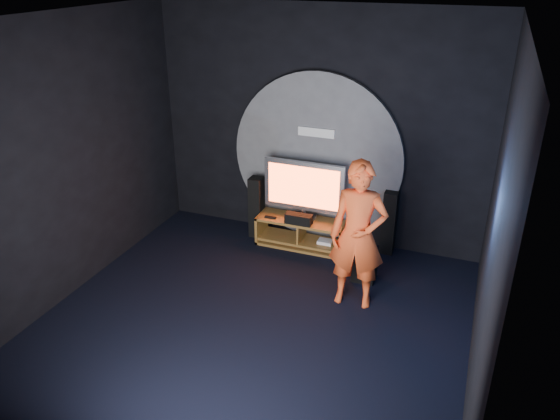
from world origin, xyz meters
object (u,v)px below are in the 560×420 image
Objects in this scene: tv at (304,188)px; subwoofer at (364,268)px; media_console at (302,235)px; tower_speaker_left at (257,207)px; player at (358,236)px; tower_speaker_right at (389,222)px.

tv is 1.50m from subwoofer.
tower_speaker_left is (-0.79, 0.09, 0.29)m from media_console.
tower_speaker_left is 2.04m from subwoofer.
tower_speaker_left is 0.51× the size of player.
tower_speaker_right is at bearing 80.73° from subwoofer.
tv is (-0.01, 0.07, 0.75)m from media_console.
subwoofer is at bearing 84.13° from player.
tower_speaker_left is 2.31m from player.
tv is at bearing 96.14° from media_console.
tv is at bearing -169.52° from tower_speaker_right.
player reaches higher than tv.
media_console is at bearing -166.52° from tower_speaker_right.
player is at bearing -95.69° from tower_speaker_right.
media_console is 0.85m from tower_speaker_left.
tv is 0.64× the size of player.
media_console is 1.11× the size of tv.
media_console is 1.39× the size of tower_speaker_left.
tower_speaker_right is at bearing 5.88° from tower_speaker_left.
media_console is at bearing -83.86° from tv.
tower_speaker_right reaches higher than media_console.
media_console is at bearing 152.26° from subwoofer.
player is at bearing -46.23° from media_console.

